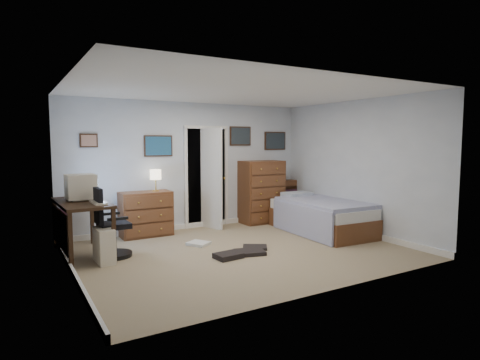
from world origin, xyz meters
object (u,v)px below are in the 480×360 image
(tall_dresser, at_px, (261,192))
(bed, at_px, (320,216))
(office_chair, at_px, (110,230))
(computer_desk, at_px, (75,214))
(low_dresser, at_px, (146,214))

(tall_dresser, height_order, bed, tall_dresser)
(office_chair, height_order, bed, office_chair)
(bed, bearing_deg, tall_dresser, 110.72)
(computer_desk, xyz_separation_m, office_chair, (0.44, -0.32, -0.23))
(computer_desk, height_order, low_dresser, computer_desk)
(tall_dresser, distance_m, bed, 1.48)
(office_chair, relative_size, bed, 0.49)
(low_dresser, distance_m, bed, 3.28)
(computer_desk, relative_size, office_chair, 1.39)
(computer_desk, relative_size, low_dresser, 1.59)
(low_dresser, height_order, bed, low_dresser)
(office_chair, distance_m, tall_dresser, 3.57)
(tall_dresser, bearing_deg, low_dresser, 179.51)
(computer_desk, height_order, office_chair, office_chair)
(office_chair, height_order, tall_dresser, tall_dresser)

